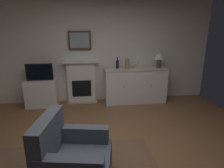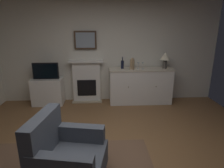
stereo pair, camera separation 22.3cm
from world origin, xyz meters
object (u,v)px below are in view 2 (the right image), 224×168
(wine_glass_center, at_px, (143,64))
(tv_cabinet, at_px, (48,91))
(framed_picture, at_px, (85,40))
(tv_set, at_px, (46,71))
(vase_decorative, at_px, (132,64))
(table_lamp, at_px, (165,57))
(wine_bottle, at_px, (122,64))
(fireplace_unit, at_px, (87,81))
(armchair, at_px, (66,157))
(sideboard_cabinet, at_px, (140,86))
(wine_glass_left, at_px, (138,64))

(wine_glass_center, relative_size, tv_cabinet, 0.22)
(framed_picture, distance_m, tv_set, 1.23)
(vase_decorative, bearing_deg, wine_glass_center, 1.55)
(table_lamp, height_order, wine_bottle, table_lamp)
(fireplace_unit, relative_size, table_lamp, 2.75)
(fireplace_unit, distance_m, tv_set, 1.04)
(wine_bottle, distance_m, wine_glass_center, 0.51)
(fireplace_unit, height_order, wine_bottle, wine_bottle)
(tv_set, distance_m, armchair, 2.84)
(sideboard_cabinet, height_order, table_lamp, table_lamp)
(table_lamp, relative_size, tv_set, 0.65)
(armchair, bearing_deg, wine_glass_center, 60.65)
(wine_glass_center, distance_m, tv_cabinet, 2.49)
(wine_glass_left, xyz_separation_m, vase_decorative, (-0.16, -0.03, 0.02))
(fireplace_unit, distance_m, tv_cabinet, 1.01)
(sideboard_cabinet, height_order, wine_bottle, wine_bottle)
(table_lamp, xyz_separation_m, tv_cabinet, (-2.95, 0.02, -0.84))
(table_lamp, bearing_deg, wine_glass_left, -177.89)
(sideboard_cabinet, relative_size, tv_cabinet, 2.12)
(table_lamp, bearing_deg, tv_set, -179.84)
(fireplace_unit, xyz_separation_m, table_lamp, (1.98, -0.18, 0.63))
(vase_decorative, xyz_separation_m, armchair, (-1.20, -2.61, -0.66))
(fireplace_unit, bearing_deg, tv_cabinet, -170.55)
(armchair, bearing_deg, sideboard_cabinet, 61.57)
(vase_decorative, height_order, tv_set, vase_decorative)
(wine_glass_center, distance_m, armchair, 3.07)
(armchair, bearing_deg, tv_cabinet, 108.99)
(armchair, bearing_deg, framed_picture, 88.88)
(sideboard_cabinet, height_order, vase_decorative, vase_decorative)
(table_lamp, relative_size, wine_glass_center, 2.42)
(tv_cabinet, bearing_deg, fireplace_unit, 9.45)
(fireplace_unit, height_order, wine_glass_left, fireplace_unit)
(vase_decorative, height_order, tv_cabinet, vase_decorative)
(table_lamp, bearing_deg, vase_decorative, -176.55)
(wine_glass_center, bearing_deg, tv_cabinet, 178.61)
(wine_glass_center, relative_size, tv_set, 0.27)
(wine_glass_left, bearing_deg, tv_set, 179.58)
(sideboard_cabinet, distance_m, wine_bottle, 0.73)
(wine_glass_left, relative_size, wine_glass_center, 1.00)
(wine_bottle, bearing_deg, fireplace_unit, 171.28)
(tv_cabinet, bearing_deg, wine_glass_left, -1.00)
(framed_picture, bearing_deg, wine_glass_left, -10.74)
(tv_set, xyz_separation_m, armchair, (0.92, -2.65, -0.49))
(framed_picture, distance_m, tv_cabinet, 1.60)
(vase_decorative, distance_m, armchair, 2.94)
(wine_glass_left, xyz_separation_m, tv_set, (-2.28, 0.02, -0.15))
(sideboard_cabinet, height_order, wine_glass_left, wine_glass_left)
(wine_glass_left, relative_size, tv_set, 0.27)
(framed_picture, relative_size, tv_set, 0.89)
(wine_glass_left, bearing_deg, vase_decorative, -170.83)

